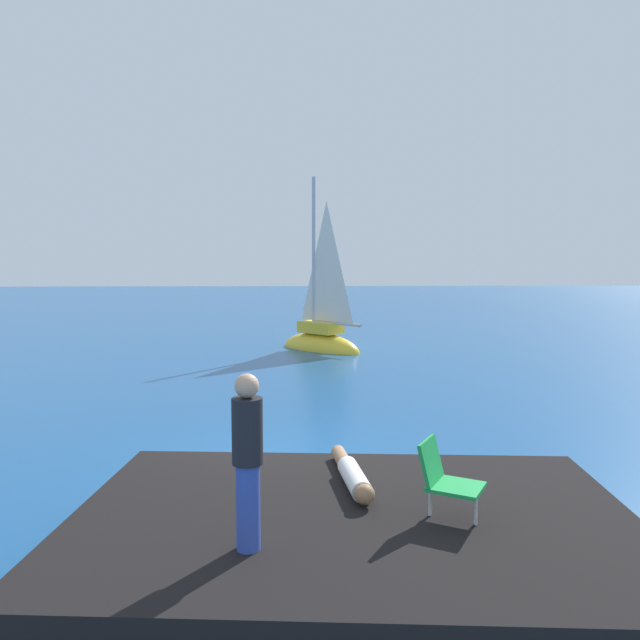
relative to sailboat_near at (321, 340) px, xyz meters
The scene contains 8 objects.
ground_plane 13.35m from the sailboat_near, 95.22° to the right, with size 160.00×160.00×0.00m, color navy.
shore_ledge 17.00m from the sailboat_near, 91.21° to the right, with size 5.85×3.92×0.72m, color black.
boulder_seaward 14.94m from the sailboat_near, 84.22° to the right, with size 0.85×0.68×0.47m, color black.
boulder_inland 15.08m from the sailboat_near, 86.88° to the right, with size 0.95×0.76×0.53m, color black.
sailboat_near is the anchor object (origin of this frame).
person_sunbather 16.21m from the sailboat_near, 91.05° to the right, with size 0.37×1.76×0.25m.
person_standing 17.87m from the sailboat_near, 94.47° to the right, with size 0.28×0.28×1.62m.
beach_chair 17.21m from the sailboat_near, 88.16° to the right, with size 0.76×0.71×0.80m.
Camera 1 is at (0.27, -9.79, 3.31)m, focal length 33.93 mm.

